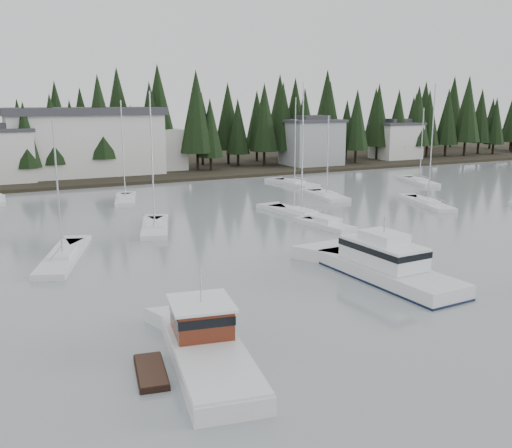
# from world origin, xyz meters

# --- Properties ---
(far_shore_land) EXTENTS (240.00, 54.00, 1.00)m
(far_shore_land) POSITION_xyz_m (0.00, 97.00, 0.00)
(far_shore_land) COLOR black
(far_shore_land) RESTS_ON ground
(conifer_treeline) EXTENTS (200.00, 22.00, 20.00)m
(conifer_treeline) POSITION_xyz_m (0.00, 86.00, 0.00)
(conifer_treeline) COLOR black
(conifer_treeline) RESTS_ON ground
(house_west) EXTENTS (9.54, 7.42, 8.75)m
(house_west) POSITION_xyz_m (-18.00, 79.00, 4.65)
(house_west) COLOR silver
(house_west) RESTS_ON ground
(house_east_a) EXTENTS (10.60, 8.48, 9.25)m
(house_east_a) POSITION_xyz_m (36.00, 78.00, 4.90)
(house_east_a) COLOR #999EA0
(house_east_a) RESTS_ON ground
(house_east_b) EXTENTS (9.54, 7.42, 8.25)m
(house_east_b) POSITION_xyz_m (58.00, 80.00, 4.40)
(house_east_b) COLOR silver
(house_east_b) RESTS_ON ground
(harbor_inn) EXTENTS (29.50, 11.50, 10.90)m
(harbor_inn) POSITION_xyz_m (-2.96, 82.34, 5.78)
(harbor_inn) COLOR silver
(harbor_inn) RESTS_ON ground
(lobster_boat_brown) EXTENTS (6.37, 10.66, 5.05)m
(lobster_boat_brown) POSITION_xyz_m (-12.56, 9.72, 0.58)
(lobster_boat_brown) COLOR silver
(lobster_boat_brown) RESTS_ON ground
(cabin_cruiser_center) EXTENTS (4.41, 12.42, 5.26)m
(cabin_cruiser_center) POSITION_xyz_m (3.99, 16.40, 0.79)
(cabin_cruiser_center) COLOR silver
(cabin_cruiser_center) RESTS_ON ground
(sailboat_1) EXTENTS (4.96, 9.20, 12.00)m
(sailboat_1) POSITION_xyz_m (39.64, 52.31, 0.06)
(sailboat_1) COLOR silver
(sailboat_1) RESTS_ON ground
(sailboat_2) EXTENTS (5.15, 9.47, 14.02)m
(sailboat_2) POSITION_xyz_m (-6.35, 39.16, 0.09)
(sailboat_2) COLOR silver
(sailboat_2) RESTS_ON ground
(sailboat_4) EXTENTS (3.75, 9.26, 13.52)m
(sailboat_4) POSITION_xyz_m (21.42, 59.32, 0.07)
(sailboat_4) COLOR silver
(sailboat_4) RESTS_ON ground
(sailboat_5) EXTENTS (3.96, 11.02, 14.98)m
(sailboat_5) POSITION_xyz_m (10.24, 38.65, 0.08)
(sailboat_5) COLOR silver
(sailboat_5) RESTS_ON ground
(sailboat_6) EXTENTS (3.97, 8.58, 11.20)m
(sailboat_6) POSITION_xyz_m (19.50, 47.66, 0.06)
(sailboat_6) COLOR silver
(sailboat_6) RESTS_ON ground
(sailboat_7) EXTENTS (4.45, 8.53, 13.14)m
(sailboat_7) POSITION_xyz_m (-5.00, 56.47, 0.08)
(sailboat_7) COLOR silver
(sailboat_7) RESTS_ON ground
(sailboat_8) EXTENTS (5.88, 11.17, 11.73)m
(sailboat_8) POSITION_xyz_m (-16.13, 31.89, 0.06)
(sailboat_8) COLOR silver
(sailboat_8) RESTS_ON ground
(sailboat_9) EXTENTS (5.23, 10.41, 15.03)m
(sailboat_9) POSITION_xyz_m (27.41, 37.33, 0.09)
(sailboat_9) COLOR silver
(sailboat_9) RESTS_ON ground
(runabout_1) EXTENTS (3.23, 6.90, 1.42)m
(runabout_1) POSITION_xyz_m (9.56, 32.60, 0.13)
(runabout_1) COLOR silver
(runabout_1) RESTS_ON ground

